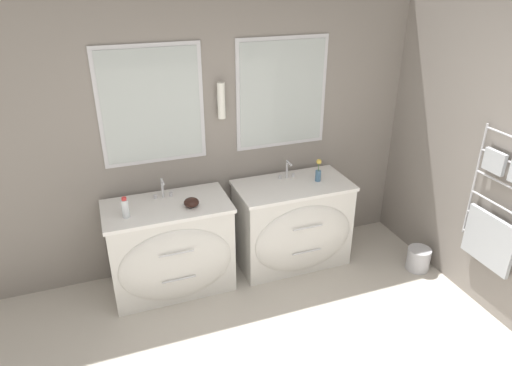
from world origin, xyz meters
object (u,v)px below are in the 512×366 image
object	(u,v)px
vanity_right	(293,225)
toiletry_bottle	(125,208)
amenity_bowl	(191,202)
waste_bin	(418,258)
vanity_left	(171,248)
flower_vase	(318,172)

from	to	relation	value
vanity_right	toiletry_bottle	xyz separation A→B (m)	(-1.55, -0.06, 0.51)
amenity_bowl	waste_bin	world-z (taller)	amenity_bowl
amenity_bowl	waste_bin	size ratio (longest dim) A/B	0.58
vanity_left	vanity_right	distance (m)	1.21
vanity_left	amenity_bowl	xyz separation A→B (m)	(0.20, -0.07, 0.47)
toiletry_bottle	waste_bin	size ratio (longest dim) A/B	0.79
toiletry_bottle	waste_bin	distance (m)	2.84
vanity_left	vanity_right	xyz separation A→B (m)	(1.21, 0.00, 0.00)
toiletry_bottle	amenity_bowl	bearing A→B (deg)	-0.85
vanity_right	amenity_bowl	size ratio (longest dim) A/B	8.31
waste_bin	vanity_left	bearing A→B (deg)	166.93
amenity_bowl	toiletry_bottle	bearing A→B (deg)	179.15
vanity_left	waste_bin	bearing A→B (deg)	-13.07
toiletry_bottle	waste_bin	bearing A→B (deg)	-10.21
toiletry_bottle	vanity_right	bearing A→B (deg)	2.18
vanity_right	waste_bin	bearing A→B (deg)	-25.71
toiletry_bottle	flower_vase	size ratio (longest dim) A/B	0.81
toiletry_bottle	flower_vase	world-z (taller)	flower_vase
vanity_right	toiletry_bottle	distance (m)	1.64
toiletry_bottle	waste_bin	xyz separation A→B (m)	(2.68, -0.48, -0.83)
toiletry_bottle	flower_vase	distance (m)	1.81
vanity_right	waste_bin	xyz separation A→B (m)	(1.12, -0.54, -0.31)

